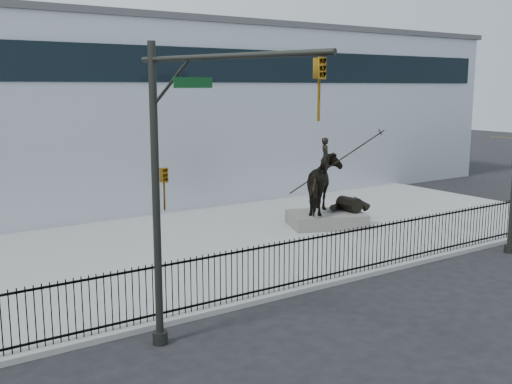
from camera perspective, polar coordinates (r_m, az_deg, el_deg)
ground at (r=18.52m, az=11.43°, el=-9.15°), size 120.00×120.00×0.00m
plaza at (r=23.68m, az=-0.78°, el=-4.51°), size 30.00×12.00×0.15m
building at (r=34.55m, az=-12.89°, el=7.26°), size 44.00×14.00×9.00m
picket_fence at (r=19.10m, az=8.83°, el=-5.64°), size 22.10×0.10×1.50m
statue_plinth at (r=25.68m, az=6.71°, el=-2.59°), size 3.67×3.15×0.58m
equestrian_statue at (r=25.42m, az=6.91°, el=0.73°), size 3.69×3.06×3.36m
traffic_signal_left at (r=13.07m, az=-7.05°, el=1.19°), size 1.52×4.84×7.00m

